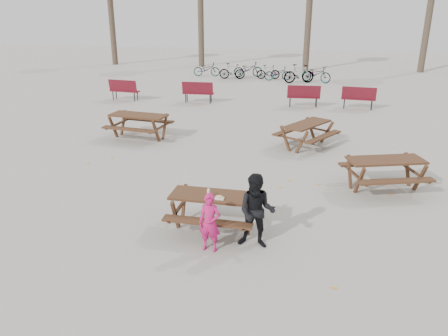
% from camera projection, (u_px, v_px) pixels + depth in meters
% --- Properties ---
extents(ground, '(80.00, 80.00, 0.00)m').
position_uv_depth(ground, '(214.00, 228.00, 9.28)').
color(ground, gray).
rests_on(ground, ground).
extents(main_picnic_table, '(1.80, 1.45, 0.78)m').
position_uv_depth(main_picnic_table, '(214.00, 203.00, 9.07)').
color(main_picnic_table, '#3A2515').
rests_on(main_picnic_table, ground).
extents(food_tray, '(0.18, 0.11, 0.03)m').
position_uv_depth(food_tray, '(220.00, 198.00, 8.80)').
color(food_tray, white).
rests_on(food_tray, main_picnic_table).
extents(bread_roll, '(0.14, 0.06, 0.05)m').
position_uv_depth(bread_roll, '(220.00, 196.00, 8.78)').
color(bread_roll, tan).
rests_on(bread_roll, food_tray).
extents(soda_bottle, '(0.07, 0.07, 0.17)m').
position_uv_depth(soda_bottle, '(209.00, 193.00, 8.91)').
color(soda_bottle, silver).
rests_on(soda_bottle, main_picnic_table).
extents(child, '(0.45, 0.31, 1.17)m').
position_uv_depth(child, '(210.00, 223.00, 8.25)').
color(child, '#BE175F').
rests_on(child, ground).
extents(adult, '(0.73, 0.57, 1.50)m').
position_uv_depth(adult, '(257.00, 211.00, 8.33)').
color(adult, black).
rests_on(adult, ground).
extents(picnic_table_east, '(2.28, 2.05, 0.82)m').
position_uv_depth(picnic_table_east, '(384.00, 174.00, 11.11)').
color(picnic_table_east, '#3A2515').
rests_on(picnic_table_east, ground).
extents(picnic_table_north, '(2.18, 1.84, 0.86)m').
position_uv_depth(picnic_table_north, '(139.00, 126.00, 15.40)').
color(picnic_table_north, '#3A2515').
rests_on(picnic_table_north, ground).
extents(picnic_table_far, '(2.24, 2.38, 0.81)m').
position_uv_depth(picnic_table_far, '(307.00, 135.00, 14.49)').
color(picnic_table_far, '#3A2515').
rests_on(picnic_table_far, ground).
extents(park_bench_row, '(12.80, 1.01, 1.03)m').
position_uv_depth(park_bench_row, '(243.00, 94.00, 20.66)').
color(park_bench_row, maroon).
rests_on(park_bench_row, ground).
extents(bicycle_row, '(9.08, 2.95, 1.12)m').
position_uv_depth(bicycle_row, '(266.00, 72.00, 27.64)').
color(bicycle_row, black).
rests_on(bicycle_row, ground).
extents(fallen_leaves, '(11.00, 11.00, 0.01)m').
position_uv_depth(fallen_leaves, '(254.00, 185.00, 11.47)').
color(fallen_leaves, orange).
rests_on(fallen_leaves, ground).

